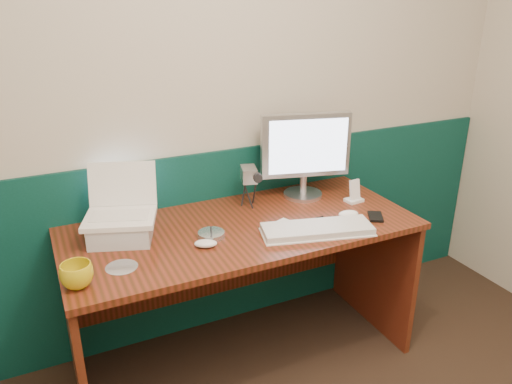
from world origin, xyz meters
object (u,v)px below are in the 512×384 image
monitor (304,154)px  camcorder (249,186)px  desk (243,295)px  laptop (117,194)px  keyboard (317,230)px  mug (77,275)px

monitor → camcorder: monitor is taller
desk → camcorder: (0.12, 0.19, 0.48)m
desk → camcorder: 0.53m
laptop → monitor: bearing=25.1°
desk → laptop: size_ratio=5.46×
keyboard → desk: bearing=157.0°
laptop → mug: laptop is taller
desk → monitor: size_ratio=3.54×
mug → camcorder: size_ratio=0.57×
camcorder → laptop: bearing=-155.5°
keyboard → mug: mug is taller
laptop → camcorder: laptop is taller
laptop → monitor: size_ratio=0.65×
desk → camcorder: camcorder is taller
laptop → mug: (-0.22, -0.31, -0.16)m
keyboard → camcorder: size_ratio=2.34×
keyboard → camcorder: camcorder is taller
camcorder → keyboard: bearing=-53.6°
laptop → mug: size_ratio=2.48×
monitor → keyboard: size_ratio=0.93×
desk → keyboard: 0.52m
laptop → camcorder: size_ratio=1.41×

